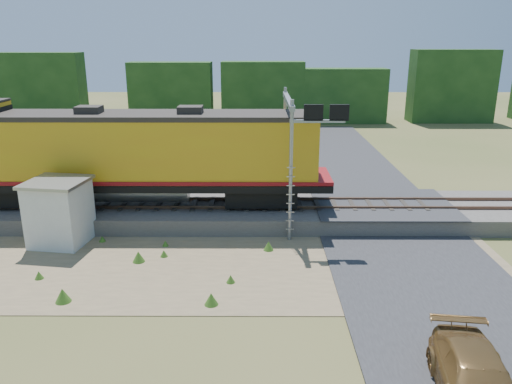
{
  "coord_description": "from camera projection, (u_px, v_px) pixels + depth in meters",
  "views": [
    {
      "loc": [
        0.58,
        -18.31,
        8.98
      ],
      "look_at": [
        0.49,
        3.0,
        2.4
      ],
      "focal_mm": 35.0,
      "sensor_mm": 36.0,
      "label": 1
    }
  ],
  "objects": [
    {
      "name": "road",
      "position": [
        412.0,
        261.0,
        20.8
      ],
      "size": [
        7.0,
        66.0,
        0.86
      ],
      "color": "#38383A",
      "rests_on": "ground"
    },
    {
      "name": "dirt_shoulder",
      "position": [
        196.0,
        265.0,
        20.63
      ],
      "size": [
        26.0,
        8.0,
        0.03
      ],
      "primitive_type": "cube",
      "color": "#8C7754",
      "rests_on": "ground"
    },
    {
      "name": "locomotive",
      "position": [
        127.0,
        154.0,
        24.88
      ],
      "size": [
        19.76,
        3.01,
        5.1
      ],
      "color": "black",
      "rests_on": "rails"
    },
    {
      "name": "signal_gantry",
      "position": [
        295.0,
        128.0,
        23.81
      ],
      "size": [
        2.57,
        6.2,
        6.48
      ],
      "color": "gray",
      "rests_on": "ground"
    },
    {
      "name": "shed",
      "position": [
        60.0,
        212.0,
        22.45
      ],
      "size": [
        2.84,
        2.84,
        2.97
      ],
      "rotation": [
        0.0,
        0.0,
        -0.14
      ],
      "color": "silver",
      "rests_on": "ground"
    },
    {
      "name": "ground",
      "position": [
        244.0,
        271.0,
        20.15
      ],
      "size": [
        140.0,
        140.0,
        0.0
      ],
      "primitive_type": "plane",
      "color": "#475123",
      "rests_on": "ground"
    },
    {
      "name": "ballast",
      "position": [
        247.0,
        212.0,
        25.76
      ],
      "size": [
        70.0,
        5.0,
        0.8
      ],
      "primitive_type": "cube",
      "color": "slate",
      "rests_on": "ground"
    },
    {
      "name": "weed_clumps",
      "position": [
        158.0,
        269.0,
        20.26
      ],
      "size": [
        15.0,
        6.2,
        0.56
      ],
      "primitive_type": null,
      "color": "#3A681D",
      "rests_on": "ground"
    },
    {
      "name": "rails",
      "position": [
        247.0,
        203.0,
        25.62
      ],
      "size": [
        70.0,
        1.54,
        0.16
      ],
      "color": "brown",
      "rests_on": "ballast"
    },
    {
      "name": "tree_line_north",
      "position": [
        253.0,
        94.0,
        55.55
      ],
      "size": [
        130.0,
        3.0,
        6.5
      ],
      "color": "#183915",
      "rests_on": "ground"
    }
  ]
}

